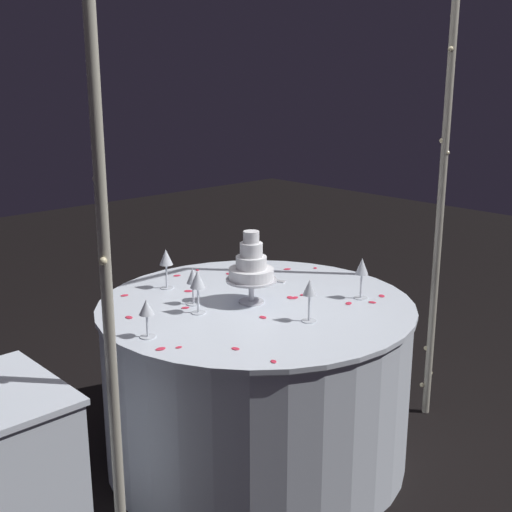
% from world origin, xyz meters
% --- Properties ---
extents(ground_plane, '(12.00, 12.00, 0.00)m').
position_xyz_m(ground_plane, '(0.00, 0.00, 0.00)').
color(ground_plane, black).
extents(decorative_arch, '(1.88, 0.06, 2.20)m').
position_xyz_m(decorative_arch, '(-0.00, 0.32, 1.41)').
color(decorative_arch, '#B7B29E').
rests_on(decorative_arch, ground).
extents(main_table, '(1.38, 1.38, 0.73)m').
position_xyz_m(main_table, '(0.00, 0.00, 0.37)').
color(main_table, silver).
rests_on(main_table, ground).
extents(tiered_cake, '(0.22, 0.22, 0.32)m').
position_xyz_m(tiered_cake, '(0.01, -0.02, 0.89)').
color(tiered_cake, silver).
rests_on(tiered_cake, main_table).
extents(wine_glass_0, '(0.06, 0.06, 0.15)m').
position_xyz_m(wine_glass_0, '(0.57, 0.01, 0.85)').
color(wine_glass_0, silver).
rests_on(wine_glass_0, main_table).
extents(wine_glass_1, '(0.06, 0.06, 0.18)m').
position_xyz_m(wine_glass_1, '(0.00, 0.31, 0.87)').
color(wine_glass_1, silver).
rests_on(wine_glass_1, main_table).
extents(wine_glass_2, '(0.06, 0.06, 0.18)m').
position_xyz_m(wine_glass_2, '(0.26, -0.07, 0.87)').
color(wine_glass_2, silver).
rests_on(wine_glass_2, main_table).
extents(wine_glass_3, '(0.06, 0.06, 0.18)m').
position_xyz_m(wine_glass_3, '(-0.38, 0.27, 0.87)').
color(wine_glass_3, silver).
rests_on(wine_glass_3, main_table).
extents(wine_glass_4, '(0.06, 0.06, 0.19)m').
position_xyz_m(wine_glass_4, '(0.16, -0.43, 0.88)').
color(wine_glass_4, silver).
rests_on(wine_glass_4, main_table).
extents(wine_glass_5, '(0.06, 0.06, 0.16)m').
position_xyz_m(wine_glass_5, '(0.21, -0.17, 0.85)').
color(wine_glass_5, silver).
rests_on(wine_glass_5, main_table).
extents(cake_knife, '(0.10, 0.29, 0.01)m').
position_xyz_m(cake_knife, '(-0.25, -0.28, 0.74)').
color(cake_knife, silver).
rests_on(cake_knife, main_table).
extents(rose_petal_0, '(0.04, 0.03, 0.00)m').
position_xyz_m(rose_petal_0, '(0.60, 0.14, 0.74)').
color(rose_petal_0, '#E02D47').
rests_on(rose_petal_0, main_table).
extents(rose_petal_1, '(0.05, 0.04, 0.00)m').
position_xyz_m(rose_petal_1, '(-0.28, 0.28, 0.74)').
color(rose_petal_1, '#E02D47').
rests_on(rose_petal_1, main_table).
extents(rose_petal_2, '(0.03, 0.02, 0.00)m').
position_xyz_m(rose_petal_2, '(0.54, 0.17, 0.74)').
color(rose_petal_2, '#E02D47').
rests_on(rose_petal_2, main_table).
extents(rose_petal_3, '(0.03, 0.03, 0.00)m').
position_xyz_m(rose_petal_3, '(0.38, 0.49, 0.74)').
color(rose_petal_3, '#E02D47').
rests_on(rose_petal_3, main_table).
extents(rose_petal_4, '(0.04, 0.03, 0.00)m').
position_xyz_m(rose_petal_4, '(-0.22, 0.07, 0.74)').
color(rose_petal_4, '#E02D47').
rests_on(rose_petal_4, main_table).
extents(rose_petal_5, '(0.03, 0.03, 0.00)m').
position_xyz_m(rose_petal_5, '(-0.58, -0.18, 0.74)').
color(rose_petal_5, '#E02D47').
rests_on(rose_petal_5, main_table).
extents(rose_petal_6, '(0.04, 0.03, 0.00)m').
position_xyz_m(rose_petal_6, '(0.37, -0.47, 0.74)').
color(rose_petal_6, '#E02D47').
rests_on(rose_petal_6, main_table).
extents(rose_petal_7, '(0.04, 0.05, 0.00)m').
position_xyz_m(rose_petal_7, '(-0.47, 0.32, 0.74)').
color(rose_petal_7, '#E02D47').
rests_on(rose_petal_7, main_table).
extents(rose_petal_8, '(0.04, 0.05, 0.00)m').
position_xyz_m(rose_petal_8, '(-0.15, 0.06, 0.74)').
color(rose_petal_8, '#E02D47').
rests_on(rose_petal_8, main_table).
extents(rose_petal_9, '(0.03, 0.04, 0.00)m').
position_xyz_m(rose_petal_9, '(-0.19, -0.40, 0.74)').
color(rose_petal_9, '#E02D47').
rests_on(rose_petal_9, main_table).
extents(rose_petal_10, '(0.04, 0.04, 0.00)m').
position_xyz_m(rose_petal_10, '(-0.47, -0.26, 0.74)').
color(rose_petal_10, '#E02D47').
rests_on(rose_petal_10, main_table).
extents(rose_petal_11, '(0.04, 0.05, 0.00)m').
position_xyz_m(rose_petal_11, '(-0.12, -0.26, 0.74)').
color(rose_petal_11, '#E02D47').
rests_on(rose_petal_11, main_table).
extents(rose_petal_12, '(0.04, 0.04, 0.00)m').
position_xyz_m(rose_petal_12, '(0.01, -0.56, 0.74)').
color(rose_petal_12, '#E02D47').
rests_on(rose_petal_12, main_table).
extents(rose_petal_13, '(0.05, 0.05, 0.00)m').
position_xyz_m(rose_petal_13, '(0.12, -0.33, 0.74)').
color(rose_petal_13, '#E02D47').
rests_on(rose_petal_13, main_table).
extents(rose_petal_14, '(0.03, 0.04, 0.00)m').
position_xyz_m(rose_petal_14, '(0.11, 0.15, 0.74)').
color(rose_petal_14, '#E02D47').
rests_on(rose_petal_14, main_table).
extents(rose_petal_15, '(0.03, 0.03, 0.00)m').
position_xyz_m(rose_petal_15, '(-0.12, -0.57, 0.74)').
color(rose_petal_15, '#E02D47').
rests_on(rose_petal_15, main_table).
extents(rose_petal_16, '(0.04, 0.04, 0.00)m').
position_xyz_m(rose_petal_16, '(0.27, -0.15, 0.74)').
color(rose_petal_16, '#E02D47').
rests_on(rose_petal_16, main_table).
extents(rose_petal_17, '(0.03, 0.04, 0.00)m').
position_xyz_m(rose_petal_17, '(0.51, -0.22, 0.74)').
color(rose_petal_17, '#E02D47').
rests_on(rose_petal_17, main_table).
extents(rose_petal_18, '(0.03, 0.04, 0.00)m').
position_xyz_m(rose_petal_18, '(0.40, 0.32, 0.74)').
color(rose_petal_18, '#E02D47').
rests_on(rose_petal_18, main_table).
extents(rose_petal_19, '(0.03, 0.03, 0.00)m').
position_xyz_m(rose_petal_19, '(-0.21, -0.38, 0.74)').
color(rose_petal_19, '#E02D47').
rests_on(rose_petal_19, main_table).
extents(rose_petal_20, '(0.04, 0.03, 0.00)m').
position_xyz_m(rose_petal_20, '(-0.17, 0.07, 0.74)').
color(rose_petal_20, '#E02D47').
rests_on(rose_petal_20, main_table).
extents(rose_petal_21, '(0.03, 0.04, 0.00)m').
position_xyz_m(rose_petal_21, '(-0.37, 0.35, 0.74)').
color(rose_petal_21, '#E02D47').
rests_on(rose_petal_21, main_table).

